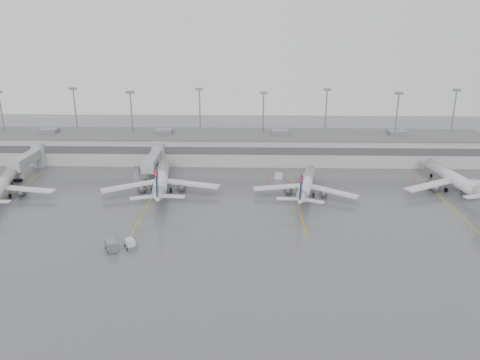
{
  "coord_description": "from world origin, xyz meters",
  "views": [
    {
      "loc": [
        6.47,
        -79.92,
        40.36
      ],
      "look_at": [
        3.88,
        24.0,
        5.0
      ],
      "focal_mm": 35.0,
      "sensor_mm": 36.0,
      "label": 1
    }
  ],
  "objects_px": {
    "jet_far_right": "(455,179)",
    "jet_mid_left": "(161,179)",
    "jet_far_left": "(0,186)",
    "baggage_tug": "(130,245)",
    "jet_mid_right": "(306,184)"
  },
  "relations": [
    {
      "from": "jet_mid_left",
      "to": "baggage_tug",
      "type": "distance_m",
      "value": 30.5
    },
    {
      "from": "jet_far_left",
      "to": "jet_mid_right",
      "type": "distance_m",
      "value": 73.58
    },
    {
      "from": "jet_far_right",
      "to": "baggage_tug",
      "type": "xyz_separation_m",
      "value": [
        -73.31,
        -32.86,
        -2.55
      ]
    },
    {
      "from": "baggage_tug",
      "to": "jet_mid_left",
      "type": "bearing_deg",
      "value": 59.01
    },
    {
      "from": "jet_far_left",
      "to": "baggage_tug",
      "type": "distance_m",
      "value": 45.35
    },
    {
      "from": "jet_far_left",
      "to": "jet_mid_left",
      "type": "height_order",
      "value": "jet_mid_left"
    },
    {
      "from": "jet_mid_right",
      "to": "jet_far_right",
      "type": "xyz_separation_m",
      "value": [
        37.35,
        4.11,
        0.35
      ]
    },
    {
      "from": "jet_mid_left",
      "to": "jet_mid_right",
      "type": "relative_size",
      "value": 1.15
    },
    {
      "from": "jet_far_left",
      "to": "jet_far_right",
      "type": "distance_m",
      "value": 111.11
    },
    {
      "from": "jet_far_left",
      "to": "baggage_tug",
      "type": "bearing_deg",
      "value": -47.46
    },
    {
      "from": "jet_mid_right",
      "to": "baggage_tug",
      "type": "distance_m",
      "value": 46.09
    },
    {
      "from": "jet_far_right",
      "to": "jet_mid_left",
      "type": "bearing_deg",
      "value": 173.82
    },
    {
      "from": "jet_mid_left",
      "to": "jet_far_right",
      "type": "xyz_separation_m",
      "value": [
        72.96,
        2.47,
        -0.05
      ]
    },
    {
      "from": "jet_far_left",
      "to": "jet_mid_left",
      "type": "bearing_deg",
      "value": -5.85
    },
    {
      "from": "jet_far_left",
      "to": "jet_far_right",
      "type": "relative_size",
      "value": 0.9
    }
  ]
}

